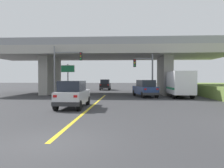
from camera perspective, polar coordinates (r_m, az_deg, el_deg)
name	(u,v)px	position (r m, az deg, el deg)	size (l,w,h in m)	color
ground	(107,94)	(31.55, -1.37, -2.57)	(160.00, 160.00, 0.00)	#353538
overpass_bridge	(107,57)	(31.62, -1.38, 6.91)	(32.87, 10.35, 7.17)	#A8A59E
lane_divider_stripe	(93,105)	(18.41, -4.80, -5.41)	(0.20, 21.72, 0.01)	yellow
suv_lead	(73,94)	(16.98, -9.99, -2.59)	(1.88, 4.65, 2.02)	silver
suv_crossing	(145,88)	(26.80, 8.50, -1.12)	(2.84, 5.11, 2.02)	navy
box_truck	(179,84)	(27.08, 16.79, 0.06)	(2.33, 6.62, 3.00)	navy
sedan_oncoming	(105,85)	(42.67, -1.72, -0.17)	(1.88, 4.57, 2.02)	black
traffic_signal_nearside	(146,70)	(25.74, 8.67, 3.63)	(2.28, 0.36, 5.03)	#56595E
traffic_signal_farside	(64,65)	(26.85, -12.34, 4.85)	(3.40, 0.36, 6.02)	slate
highway_sign	(68,72)	(29.51, -11.29, 3.02)	(1.80, 0.17, 4.09)	#56595E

